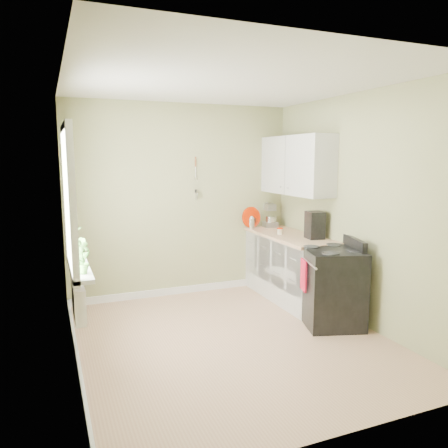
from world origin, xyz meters
name	(u,v)px	position (x,y,z in m)	size (l,w,h in m)	color
floor	(232,341)	(0.00, 0.00, -0.01)	(3.20, 3.60, 0.02)	tan
ceiling	(233,81)	(0.00, 0.00, 2.71)	(3.20, 3.60, 0.02)	white
wall_back	(182,201)	(0.00, 1.81, 1.35)	(3.20, 0.02, 2.70)	tan
wall_left	(68,226)	(-1.61, 0.00, 1.35)	(0.02, 3.60, 2.70)	tan
wall_right	(358,210)	(1.61, 0.00, 1.35)	(0.02, 3.60, 2.70)	tan
base_cabinets	(290,268)	(1.30, 1.00, 0.43)	(0.60, 1.60, 0.87)	silver
countertop	(290,236)	(1.29, 1.00, 0.89)	(0.64, 1.60, 0.04)	tan
upper_cabinets	(296,165)	(1.43, 1.10, 1.85)	(0.35, 1.40, 0.80)	silver
window	(68,200)	(-1.58, 0.30, 1.55)	(0.06, 1.14, 1.44)	white
window_sill	(80,268)	(-1.51, 0.30, 0.88)	(0.18, 1.14, 0.04)	white
radiator	(78,302)	(-1.54, 0.25, 0.55)	(0.12, 0.50, 0.35)	white
wall_utensils	(196,185)	(0.20, 1.78, 1.56)	(0.02, 0.14, 0.58)	tan
stove	(331,286)	(1.28, 0.01, 0.46)	(0.84, 0.89, 1.02)	black
stand_mixer	(269,216)	(1.35, 1.74, 1.08)	(0.24, 0.35, 0.39)	#B2B2B7
kettle	(251,222)	(1.05, 1.72, 1.00)	(0.18, 0.10, 0.18)	silver
coffee_maker	(315,226)	(1.43, 0.62, 1.08)	(0.23, 0.25, 0.35)	black
red_tray	(251,217)	(1.05, 1.72, 1.07)	(0.32, 0.32, 0.02)	#B61D00
jar	(280,231)	(1.18, 1.08, 0.95)	(0.08, 0.08, 0.09)	beige
plant_a	(82,256)	(-1.50, -0.03, 1.07)	(0.17, 0.12, 0.33)	#447F2F
plant_b	(80,252)	(-1.50, 0.31, 1.04)	(0.15, 0.12, 0.27)	#447F2F
plant_c	(77,242)	(-1.50, 0.75, 1.06)	(0.18, 0.18, 0.32)	#447F2F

